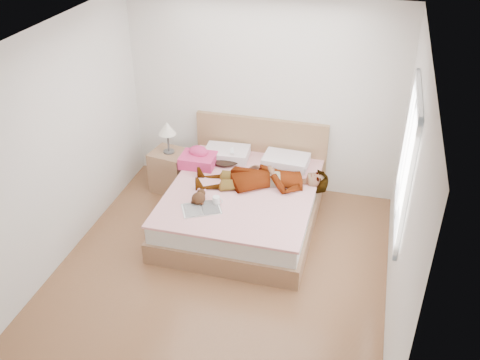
{
  "coord_description": "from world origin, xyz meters",
  "views": [
    {
      "loc": [
        1.39,
        -4.35,
        3.97
      ],
      "look_at": [
        0.0,
        0.85,
        0.7
      ],
      "focal_mm": 40.0,
      "sensor_mm": 36.0,
      "label": 1
    }
  ],
  "objects_px": {
    "plush_toy": "(199,197)",
    "coffee_mug": "(217,200)",
    "phone": "(232,151)",
    "woman": "(263,175)",
    "towel": "(198,158)",
    "bed": "(244,202)",
    "nightstand": "(170,168)",
    "magazine": "(201,209)"
  },
  "relations": [
    {
      "from": "nightstand",
      "to": "phone",
      "type": "bearing_deg",
      "value": 3.54
    },
    {
      "from": "woman",
      "to": "bed",
      "type": "height_order",
      "value": "bed"
    },
    {
      "from": "phone",
      "to": "towel",
      "type": "relative_size",
      "value": 0.21
    },
    {
      "from": "coffee_mug",
      "to": "nightstand",
      "type": "height_order",
      "value": "nightstand"
    },
    {
      "from": "phone",
      "to": "nightstand",
      "type": "relative_size",
      "value": 0.09
    },
    {
      "from": "bed",
      "to": "plush_toy",
      "type": "relative_size",
      "value": 8.58
    },
    {
      "from": "coffee_mug",
      "to": "magazine",
      "type": "bearing_deg",
      "value": -131.11
    },
    {
      "from": "phone",
      "to": "nightstand",
      "type": "bearing_deg",
      "value": 168.58
    },
    {
      "from": "woman",
      "to": "bed",
      "type": "relative_size",
      "value": 0.79
    },
    {
      "from": "phone",
      "to": "magazine",
      "type": "relative_size",
      "value": 0.18
    },
    {
      "from": "coffee_mug",
      "to": "towel",
      "type": "bearing_deg",
      "value": 121.3
    },
    {
      "from": "woman",
      "to": "bed",
      "type": "distance_m",
      "value": 0.42
    },
    {
      "from": "woman",
      "to": "towel",
      "type": "height_order",
      "value": "towel"
    },
    {
      "from": "bed",
      "to": "coffee_mug",
      "type": "bearing_deg",
      "value": -113.63
    },
    {
      "from": "phone",
      "to": "bed",
      "type": "xyz_separation_m",
      "value": [
        0.29,
        -0.52,
        -0.42
      ]
    },
    {
      "from": "coffee_mug",
      "to": "nightstand",
      "type": "distance_m",
      "value": 1.35
    },
    {
      "from": "phone",
      "to": "coffee_mug",
      "type": "bearing_deg",
      "value": -99.92
    },
    {
      "from": "woman",
      "to": "coffee_mug",
      "type": "distance_m",
      "value": 0.72
    },
    {
      "from": "bed",
      "to": "nightstand",
      "type": "bearing_deg",
      "value": 158.24
    },
    {
      "from": "phone",
      "to": "coffee_mug",
      "type": "xyz_separation_m",
      "value": [
        0.09,
        -0.99,
        -0.13
      ]
    },
    {
      "from": "magazine",
      "to": "plush_toy",
      "type": "bearing_deg",
      "value": 118.28
    },
    {
      "from": "phone",
      "to": "coffee_mug",
      "type": "distance_m",
      "value": 1.0
    },
    {
      "from": "phone",
      "to": "nightstand",
      "type": "distance_m",
      "value": 0.94
    },
    {
      "from": "towel",
      "to": "coffee_mug",
      "type": "relative_size",
      "value": 3.66
    },
    {
      "from": "towel",
      "to": "plush_toy",
      "type": "bearing_deg",
      "value": -70.79
    },
    {
      "from": "magazine",
      "to": "bed",
      "type": "bearing_deg",
      "value": 61.39
    },
    {
      "from": "woman",
      "to": "coffee_mug",
      "type": "relative_size",
      "value": 13.18
    },
    {
      "from": "magazine",
      "to": "nightstand",
      "type": "distance_m",
      "value": 1.37
    },
    {
      "from": "plush_toy",
      "to": "coffee_mug",
      "type": "bearing_deg",
      "value": 6.67
    },
    {
      "from": "plush_toy",
      "to": "bed",
      "type": "bearing_deg",
      "value": 50.23
    },
    {
      "from": "woman",
      "to": "nightstand",
      "type": "xyz_separation_m",
      "value": [
        -1.37,
        0.35,
        -0.29
      ]
    },
    {
      "from": "towel",
      "to": "plush_toy",
      "type": "xyz_separation_m",
      "value": [
        0.3,
        -0.85,
        -0.02
      ]
    },
    {
      "from": "bed",
      "to": "magazine",
      "type": "relative_size",
      "value": 4.01
    },
    {
      "from": "nightstand",
      "to": "woman",
      "type": "bearing_deg",
      "value": -14.23
    },
    {
      "from": "towel",
      "to": "plush_toy",
      "type": "relative_size",
      "value": 1.89
    },
    {
      "from": "towel",
      "to": "magazine",
      "type": "bearing_deg",
      "value": -69.51
    },
    {
      "from": "phone",
      "to": "woman",
      "type": "bearing_deg",
      "value": -53.61
    },
    {
      "from": "bed",
      "to": "woman",
      "type": "bearing_deg",
      "value": 29.19
    },
    {
      "from": "phone",
      "to": "towel",
      "type": "bearing_deg",
      "value": -173.63
    },
    {
      "from": "coffee_mug",
      "to": "woman",
      "type": "bearing_deg",
      "value": 54.81
    },
    {
      "from": "magazine",
      "to": "coffee_mug",
      "type": "bearing_deg",
      "value": 48.89
    },
    {
      "from": "phone",
      "to": "towel",
      "type": "xyz_separation_m",
      "value": [
        -0.41,
        -0.16,
        -0.09
      ]
    }
  ]
}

